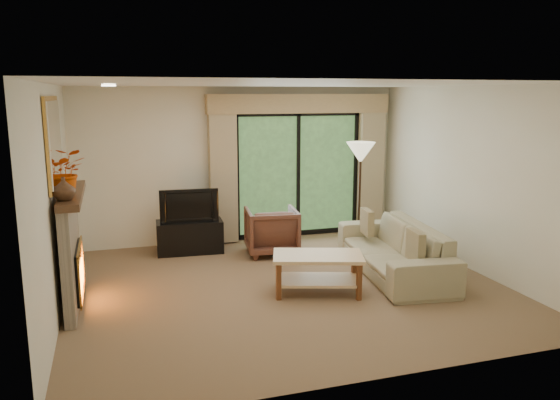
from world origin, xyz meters
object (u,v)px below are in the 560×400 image
object	(u,v)px
media_console	(190,237)
armchair	(272,231)
sofa	(394,249)
coffee_table	(318,274)

from	to	relation	value
media_console	armchair	distance (m)	1.30
armchair	sofa	size ratio (longest dim) A/B	0.34
armchair	media_console	bearing A→B (deg)	-12.95
sofa	coffee_table	xyz separation A→B (m)	(-1.31, -0.42, -0.10)
sofa	coffee_table	world-z (taller)	sofa
media_console	coffee_table	world-z (taller)	media_console
coffee_table	media_console	bearing A→B (deg)	137.18
armchair	sofa	bearing A→B (deg)	141.29
coffee_table	sofa	bearing A→B (deg)	35.76
media_console	coffee_table	distance (m)	2.62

